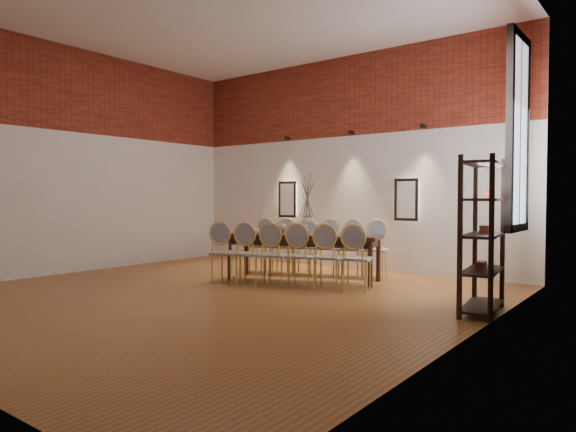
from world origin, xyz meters
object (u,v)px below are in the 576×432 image
Objects in this scene: chair_near_f at (356,258)px; shelving_rack at (483,235)px; vase at (307,225)px; chair_far_c at (304,247)px; bowl at (280,228)px; chair_near_b at (250,254)px; chair_near_a at (226,253)px; chair_near_c at (275,255)px; chair_far_f at (375,249)px; chair_near_e at (328,257)px; chair_far_a at (261,245)px; book at (297,233)px; chair_near_d at (301,256)px; chair_far_d at (327,248)px; chair_far_b at (282,246)px; chair_far_e at (350,249)px; dining_table at (303,257)px.

shelving_rack is (1.83, -0.32, 0.43)m from chair_near_f.
chair_near_f is 1.25m from vase.
bowl is at bearing 76.35° from chair_far_c.
chair_near_a is at bearing -180.00° from chair_near_b.
chair_near_c and chair_far_f have the same top height.
chair_near_e is 2.14m from chair_far_a.
chair_far_c is 3.62× the size of book.
chair_near_d is 0.83m from chair_near_f.
chair_near_d is 0.84m from book.
chair_near_a is at bearing 47.57° from chair_far_d.
chair_near_e is at bearing -34.37° from vase.
bowl is (0.44, -0.63, 0.37)m from chair_far_b.
book is 0.14× the size of shelving_rack.
chair_near_e reaches higher than bowl.
chair_near_a and chair_near_c have the same top height.
chair_near_f and chair_far_b have the same top height.
chair_near_b reaches higher than book.
chair_far_e is at bearing 47.57° from chair_near_b.
vase is (0.07, -0.69, 0.43)m from chair_far_d.
chair_near_c is at bearing 73.06° from chair_far_d.
chair_far_b and chair_far_d have the same top height.
chair_far_f is at bearing 33.28° from dining_table.
chair_near_f is at bearing 121.36° from chair_far_d.
chair_far_a is 1.00× the size of chair_far_f.
chair_far_f is (1.59, 0.47, 0.00)m from chair_far_b.
chair_far_f is at bearing -180.00° from chair_far_c.
chair_far_d is at bearing 73.06° from dining_table.
vase is (0.86, 0.97, 0.43)m from chair_near_a.
chair_far_d and chair_far_e have the same top height.
shelving_rack is (2.22, -1.62, 0.43)m from chair_far_f.
shelving_rack is at bearing -21.74° from chair_near_e.
chair_far_e is at bearing 67.72° from vase.
shelving_rack is at bearing 146.63° from chair_far_b.
chair_far_f is (0.40, 0.12, 0.00)m from chair_far_e.
chair_far_c is (0.40, 0.12, 0.00)m from chair_far_b.
bowl is at bearing 27.20° from chair_far_f.
dining_table is 1.24m from chair_near_f.
chair_far_a is (-1.18, 1.06, 0.00)m from chair_near_c.
chair_far_b is at bearing 124.66° from bowl.
chair_near_f is (1.19, -0.35, 0.09)m from dining_table.
dining_table is at bearing 159.87° from shelving_rack.
chair_near_f is at bearing 0.00° from chair_near_c.
chair_near_a is 3.85m from shelving_rack.
chair_far_a is (-0.79, 1.18, 0.00)m from chair_near_b.
chair_near_e is (1.19, 0.36, 0.00)m from chair_near_b.
chair_near_f is (0.40, 0.12, 0.00)m from chair_near_e.
chair_near_b is 2.14m from chair_far_f.
chair_near_d and chair_far_b have the same top height.
dining_table is 2.64× the size of chair_near_e.
vase reaches higher than chair_near_f.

